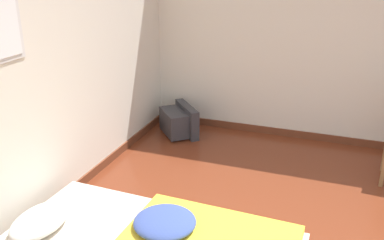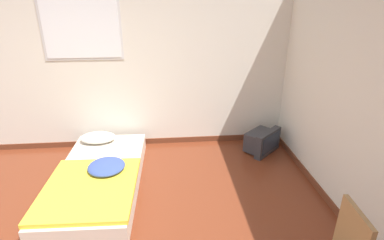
{
  "view_description": "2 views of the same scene",
  "coord_description": "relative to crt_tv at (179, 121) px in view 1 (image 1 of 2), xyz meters",
  "views": [
    {
      "loc": [
        -2.19,
        0.13,
        2.13
      ],
      "look_at": [
        1.38,
        1.43,
        0.66
      ],
      "focal_mm": 40.0,
      "sensor_mm": 36.0,
      "label": 1
    },
    {
      "loc": [
        0.97,
        -2.07,
        2.3
      ],
      "look_at": [
        1.31,
        1.68,
        0.71
      ],
      "focal_mm": 28.0,
      "sensor_mm": 36.0,
      "label": 2
    }
  ],
  "objects": [
    {
      "name": "wall_right",
      "position": [
        0.44,
        -1.99,
        1.11
      ],
      "size": [
        0.08,
        7.24,
        2.6
      ],
      "color": "silver",
      "rests_on": "ground_plane"
    },
    {
      "name": "crt_tv",
      "position": [
        0.0,
        0.0,
        0.0
      ],
      "size": [
        0.62,
        0.61,
        0.37
      ],
      "color": "#333338",
      "rests_on": "ground_plane"
    }
  ]
}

